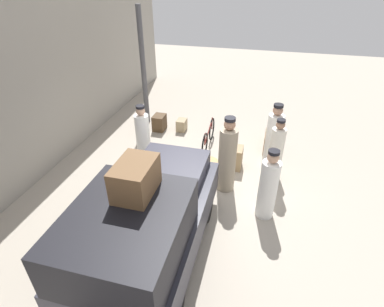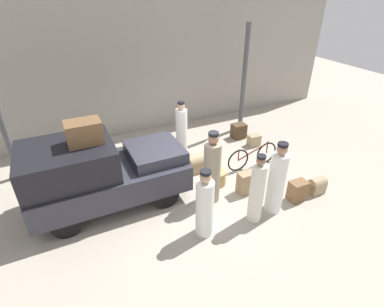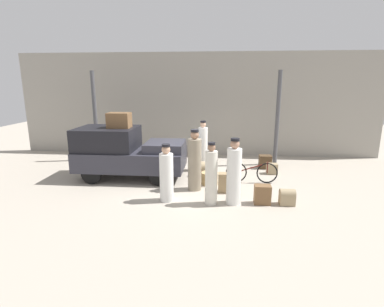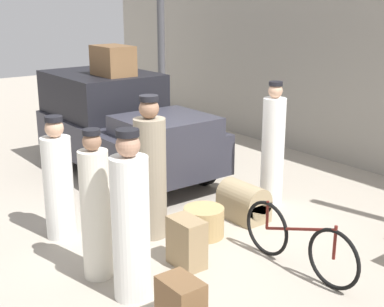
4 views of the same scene
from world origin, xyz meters
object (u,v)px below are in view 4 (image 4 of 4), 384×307
(trunk_wicker_pale, at_px, (181,305))
(trunk_on_truck_roof, at_px, (113,61))
(bicycle, at_px, (298,242))
(porter_lifting_near_truck, at_px, (58,183))
(suitcase_black_upright, at_px, (187,242))
(truck, at_px, (120,123))
(porter_with_bicycle, at_px, (150,174))
(trunk_large_brown, at_px, (244,202))
(wicker_basket, at_px, (204,222))
(conductor_in_dark_uniform, at_px, (96,211))
(porter_standing_middle, at_px, (131,223))
(porter_carrying_trunk, at_px, (273,148))

(trunk_wicker_pale, relative_size, trunk_on_truck_roof, 0.71)
(bicycle, distance_m, porter_lifting_near_truck, 3.10)
(bicycle, relative_size, suitcase_black_upright, 2.86)
(truck, xyz_separation_m, porter_lifting_near_truck, (1.75, -1.95, -0.19))
(porter_with_bicycle, bearing_deg, trunk_large_brown, 76.25)
(bicycle, xyz_separation_m, trunk_wicker_pale, (0.12, -1.75, -0.09))
(wicker_basket, bearing_deg, bicycle, 11.44)
(porter_lifting_near_truck, relative_size, conductor_in_dark_uniform, 0.95)
(trunk_on_truck_roof, bearing_deg, porter_standing_middle, -27.74)
(porter_standing_middle, relative_size, suitcase_black_upright, 3.08)
(trunk_wicker_pale, xyz_separation_m, suitcase_black_upright, (-0.98, 0.81, 0.03))
(porter_carrying_trunk, bearing_deg, truck, -156.69)
(porter_carrying_trunk, bearing_deg, suitcase_black_upright, -69.87)
(bicycle, relative_size, wicker_basket, 3.15)
(porter_with_bicycle, bearing_deg, porter_standing_middle, -40.96)
(porter_with_bicycle, xyz_separation_m, porter_carrying_trunk, (0.13, 2.10, 0.01))
(conductor_in_dark_uniform, xyz_separation_m, trunk_wicker_pale, (1.40, 0.13, -0.53))
(porter_carrying_trunk, distance_m, trunk_large_brown, 1.00)
(trunk_on_truck_roof, bearing_deg, suitcase_black_upright, -17.49)
(bicycle, distance_m, trunk_wicker_pale, 1.76)
(truck, height_order, porter_carrying_trunk, porter_carrying_trunk)
(porter_carrying_trunk, xyz_separation_m, trunk_on_truck_roof, (-2.76, -1.11, 1.13))
(truck, relative_size, porter_carrying_trunk, 1.94)
(suitcase_black_upright, bearing_deg, trunk_large_brown, 112.80)
(porter_carrying_trunk, distance_m, porter_standing_middle, 3.25)
(porter_with_bicycle, bearing_deg, porter_lifting_near_truck, -126.12)
(trunk_wicker_pale, distance_m, trunk_on_truck_roof, 5.24)
(suitcase_black_upright, distance_m, trunk_on_truck_roof, 4.12)
(porter_lifting_near_truck, height_order, trunk_on_truck_roof, trunk_on_truck_roof)
(porter_with_bicycle, height_order, trunk_on_truck_roof, trunk_on_truck_roof)
(wicker_basket, xyz_separation_m, trunk_large_brown, (-0.11, 0.81, 0.04))
(porter_lifting_near_truck, distance_m, porter_standing_middle, 1.84)
(bicycle, bearing_deg, truck, 177.57)
(wicker_basket, distance_m, conductor_in_dark_uniform, 1.71)
(porter_standing_middle, bearing_deg, trunk_wicker_pale, 3.30)
(truck, bearing_deg, porter_standing_middle, -28.86)
(porter_lifting_near_truck, xyz_separation_m, trunk_wicker_pale, (2.63, 0.01, -0.47))
(porter_carrying_trunk, xyz_separation_m, conductor_in_dark_uniform, (0.40, -3.17, -0.08))
(truck, relative_size, trunk_on_truck_roof, 4.89)
(porter_lifting_near_truck, height_order, trunk_wicker_pale, porter_lifting_near_truck)
(suitcase_black_upright, relative_size, trunk_on_truck_roof, 0.79)
(wicker_basket, relative_size, trunk_large_brown, 0.78)
(porter_with_bicycle, xyz_separation_m, trunk_wicker_pale, (1.93, -0.95, -0.60))
(truck, bearing_deg, porter_carrying_trunk, 23.31)
(porter_lifting_near_truck, distance_m, porter_carrying_trunk, 3.18)
(truck, bearing_deg, trunk_large_brown, 7.28)
(truck, relative_size, trunk_large_brown, 5.28)
(trunk_wicker_pale, bearing_deg, porter_carrying_trunk, 120.57)
(truck, height_order, conductor_in_dark_uniform, truck)
(porter_with_bicycle, bearing_deg, suitcase_black_upright, -8.23)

